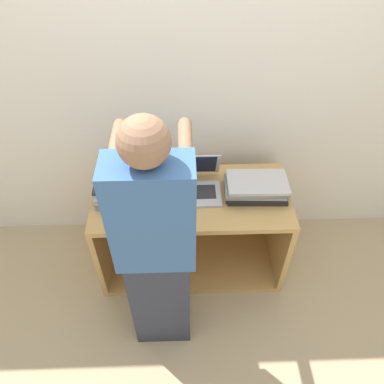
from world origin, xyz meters
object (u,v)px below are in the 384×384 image
at_px(laptop_open, 191,184).
at_px(laptop_stack_left, 127,188).
at_px(person, 156,252).
at_px(laptop_stack_right, 256,187).

xyz_separation_m(laptop_open, laptop_stack_left, (-0.41, -0.05, 0.02)).
xyz_separation_m(laptop_stack_left, person, (0.21, -0.54, 0.06)).
distance_m(laptop_open, person, 0.62).
bearing_deg(laptop_stack_right, laptop_open, 172.51).
height_order(laptop_open, laptop_stack_left, laptop_open).
bearing_deg(person, laptop_stack_left, 111.29).
relative_size(laptop_open, laptop_stack_right, 0.94).
bearing_deg(laptop_stack_right, laptop_stack_left, 179.75).
distance_m(laptop_stack_left, laptop_stack_right, 0.81).
relative_size(laptop_stack_left, person, 0.24).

